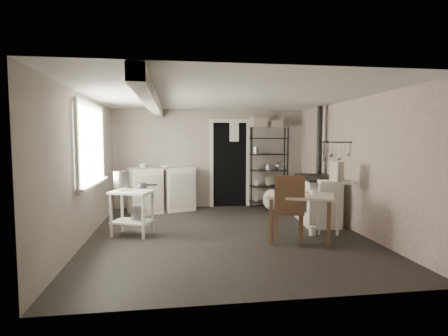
{
  "coord_description": "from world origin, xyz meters",
  "views": [
    {
      "loc": [
        -0.86,
        -5.73,
        1.59
      ],
      "look_at": [
        0.0,
        0.3,
        1.1
      ],
      "focal_mm": 28.0,
      "sensor_mm": 36.0,
      "label": 1
    }
  ],
  "objects": [
    {
      "name": "floor",
      "position": [
        0.0,
        0.0,
        0.0
      ],
      "size": [
        5.0,
        5.0,
        0.0
      ],
      "primitive_type": "plane",
      "color": "black",
      "rests_on": "ground"
    },
    {
      "name": "ceiling",
      "position": [
        0.0,
        0.0,
        2.3
      ],
      "size": [
        5.0,
        5.0,
        0.0
      ],
      "primitive_type": "plane",
      "rotation": [
        3.14,
        0.0,
        0.0
      ],
      "color": "silver",
      "rests_on": "wall_back"
    },
    {
      "name": "wall_back",
      "position": [
        0.0,
        2.5,
        1.15
      ],
      "size": [
        4.5,
        0.02,
        2.3
      ],
      "primitive_type": "cube",
      "color": "#ABA192",
      "rests_on": "ground"
    },
    {
      "name": "wall_front",
      "position": [
        0.0,
        -2.5,
        1.15
      ],
      "size": [
        4.5,
        0.02,
        2.3
      ],
      "primitive_type": "cube",
      "color": "#ABA192",
      "rests_on": "ground"
    },
    {
      "name": "wall_left",
      "position": [
        -2.25,
        0.0,
        1.15
      ],
      "size": [
        0.02,
        5.0,
        2.3
      ],
      "primitive_type": "cube",
      "color": "#ABA192",
      "rests_on": "ground"
    },
    {
      "name": "wall_right",
      "position": [
        2.25,
        0.0,
        1.15
      ],
      "size": [
        0.02,
        5.0,
        2.3
      ],
      "primitive_type": "cube",
      "color": "#ABA192",
      "rests_on": "ground"
    },
    {
      "name": "window",
      "position": [
        -2.22,
        0.2,
        1.5
      ],
      "size": [
        0.12,
        1.76,
        1.28
      ],
      "primitive_type": null,
      "color": "silver",
      "rests_on": "wall_left"
    },
    {
      "name": "doorway",
      "position": [
        0.45,
        2.47,
        1.0
      ],
      "size": [
        0.96,
        0.1,
        2.08
      ],
      "primitive_type": null,
      "color": "silver",
      "rests_on": "ground"
    },
    {
      "name": "ceiling_beam",
      "position": [
        -1.2,
        0.0,
        2.2
      ],
      "size": [
        0.18,
        5.0,
        0.18
      ],
      "primitive_type": null,
      "color": "silver",
      "rests_on": "ceiling"
    },
    {
      "name": "wallpaper_panel",
      "position": [
        2.24,
        0.0,
        1.15
      ],
      "size": [
        0.01,
        5.0,
        2.3
      ],
      "primitive_type": null,
      "color": "#BDAB99",
      "rests_on": "wall_right"
    },
    {
      "name": "utensil_rail",
      "position": [
        2.19,
        0.6,
        1.55
      ],
      "size": [
        0.06,
        1.2,
        0.44
      ],
      "primitive_type": null,
      "color": "#A7A6A9",
      "rests_on": "wall_right"
    },
    {
      "name": "prep_table",
      "position": [
        -1.57,
        0.15,
        0.4
      ],
      "size": [
        0.78,
        0.67,
        0.75
      ],
      "primitive_type": null,
      "rotation": [
        0.0,
        0.0,
        -0.35
      ],
      "color": "silver",
      "rests_on": "ground"
    },
    {
      "name": "stockpot",
      "position": [
        -1.74,
        0.23,
        0.94
      ],
      "size": [
        0.32,
        0.32,
        0.27
      ],
      "primitive_type": "cylinder",
      "rotation": [
        0.0,
        0.0,
        0.34
      ],
      "color": "#A7A6A9",
      "rests_on": "prep_table"
    },
    {
      "name": "saucepan",
      "position": [
        -1.39,
        0.09,
        0.85
      ],
      "size": [
        0.19,
        0.19,
        0.09
      ],
      "primitive_type": "cylinder",
      "rotation": [
        0.0,
        0.0,
        0.17
      ],
      "color": "#A7A6A9",
      "rests_on": "prep_table"
    },
    {
      "name": "bucket",
      "position": [
        -1.48,
        0.18,
        0.39
      ],
      "size": [
        0.28,
        0.28,
        0.23
      ],
      "primitive_type": "cylinder",
      "rotation": [
        0.0,
        0.0,
        -0.36
      ],
      "color": "#A7A6A9",
      "rests_on": "prep_table"
    },
    {
      "name": "base_cabinets",
      "position": [
        -1.15,
        2.1,
        0.46
      ],
      "size": [
        1.61,
        1.07,
        0.98
      ],
      "primitive_type": null,
      "rotation": [
        0.0,
        0.0,
        0.32
      ],
      "color": "silver",
      "rests_on": "ground"
    },
    {
      "name": "mixing_bowl",
      "position": [
        -1.07,
        2.1,
        0.95
      ],
      "size": [
        0.34,
        0.34,
        0.06
      ],
      "primitive_type": "imported",
      "rotation": [
        0.0,
        0.0,
        -0.42
      ],
      "color": "white",
      "rests_on": "base_cabinets"
    },
    {
      "name": "counter_cup",
      "position": [
        -1.56,
        2.06,
        0.97
      ],
      "size": [
        0.14,
        0.14,
        0.1
      ],
      "primitive_type": "imported",
      "rotation": [
        0.0,
        0.0,
        -0.15
      ],
      "color": "white",
      "rests_on": "base_cabinets"
    },
    {
      "name": "shelf_rack",
      "position": [
        1.35,
        2.31,
        0.95
      ],
      "size": [
        0.91,
        0.4,
        1.89
      ],
      "primitive_type": null,
      "rotation": [
        0.0,
        0.0,
        -0.07
      ],
      "color": "black",
      "rests_on": "ground"
    },
    {
      "name": "shelf_jar",
      "position": [
        1.07,
        2.33,
        1.37
      ],
      "size": [
        0.09,
        0.1,
        0.2
      ],
      "primitive_type": "imported",
      "rotation": [
        0.0,
        0.0,
        -0.05
      ],
      "color": "white",
      "rests_on": "shelf_rack"
    },
    {
      "name": "storage_box_a",
      "position": [
        1.11,
        2.31,
        2.01
      ],
      "size": [
        0.39,
        0.35,
        0.24
      ],
      "primitive_type": "cube",
      "rotation": [
        0.0,
        0.0,
        0.15
      ],
      "color": "beige",
      "rests_on": "shelf_rack"
    },
    {
      "name": "storage_box_b",
      "position": [
        1.53,
        2.26,
        1.99
      ],
      "size": [
        0.26,
        0.24,
        0.16
      ],
      "primitive_type": "cube",
      "rotation": [
        0.0,
        0.0,
        -0.0
      ],
      "color": "beige",
      "rests_on": "shelf_rack"
    },
    {
      "name": "stove",
      "position": [
        1.85,
        0.57,
        0.44
      ],
      "size": [
        0.75,
        1.2,
        0.89
      ],
      "primitive_type": null,
      "rotation": [
        0.0,
        0.0,
        -0.11
      ],
      "color": "silver",
      "rests_on": "ground"
    },
    {
      "name": "stovepipe",
      "position": [
        2.08,
        1.06,
        1.59
      ],
      "size": [
        0.13,
        0.13,
        1.5
      ],
      "primitive_type": null,
      "rotation": [
        0.0,
        0.0,
        -0.13
      ],
      "color": "black",
      "rests_on": "stove"
    },
    {
      "name": "side_ledge",
      "position": [
        1.8,
        -0.33,
        0.43
      ],
      "size": [
        0.66,
        0.46,
        0.92
      ],
      "primitive_type": null,
      "rotation": [
        0.0,
        0.0,
        -0.25
      ],
      "color": "silver",
      "rests_on": "ground"
    },
    {
      "name": "oats_box",
      "position": [
        1.77,
        -0.36,
        1.01
      ],
      "size": [
        0.17,
        0.23,
        0.32
      ],
      "primitive_type": "cube",
      "rotation": [
        0.0,
        0.0,
        0.21
      ],
      "color": "beige",
      "rests_on": "side_ledge"
    },
    {
      "name": "work_table",
      "position": [
        1.08,
        -0.59,
        0.38
      ],
      "size": [
        1.17,
        1.03,
        0.74
      ],
      "primitive_type": null,
      "rotation": [
        0.0,
        0.0,
        -0.42
      ],
      "color": "beige",
      "rests_on": "ground"
    },
    {
      "name": "table_cup",
      "position": [
        1.25,
        -0.65,
        0.8
      ],
      "size": [
        0.11,
        0.11,
        0.09
      ],
      "primitive_type": "imported",
      "rotation": [
        0.0,
        0.0,
        -0.14
      ],
      "color": "white",
      "rests_on": "work_table"
    },
    {
      "name": "chair",
      "position": [
        0.88,
        -0.62,
        0.48
      ],
      "size": [
        0.55,
        0.56,
        1.07
      ],
      "primitive_type": null,
      "rotation": [
        0.0,
        0.0,
        -0.28
      ],
      "color": "#503322",
      "rests_on": "ground"
    },
    {
      "name": "flour_sack",
      "position": [
        1.32,
        1.9,
        0.24
      ],
      "size": [
        0.4,
        0.34,
        0.47
      ],
      "primitive_type": "ellipsoid",
      "rotation": [
        0.0,
        0.0,
        0.03
      ],
      "color": "beige",
      "rests_on": "ground"
    },
    {
      "name": "floor_crock",
      "position": [
        1.41,
        -0.27,
        0.07
      ],
      "size": [
        0.13,
        0.13,
        0.15
      ],
      "primitive_type": "cylinder",
      "rotation": [
        0.0,
        0.0,
        0.12
      ],
      "color": "white",
      "rests_on": "ground"
    }
  ]
}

